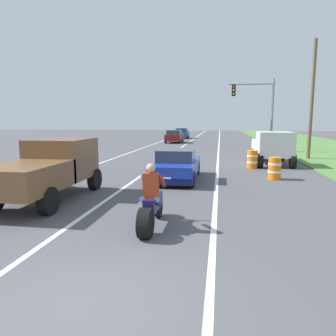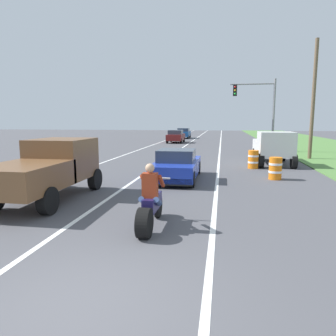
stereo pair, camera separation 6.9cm
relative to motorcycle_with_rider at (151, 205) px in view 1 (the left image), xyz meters
name	(u,v)px [view 1 (the left image)]	position (x,y,z in m)	size (l,w,h in m)	color
ground_plane	(82,306)	(-0.29, -3.34, -0.59)	(160.00, 160.00, 0.00)	#4C4C51
lane_stripe_left_solid	(126,154)	(-5.69, 16.66, -0.59)	(0.14, 120.00, 0.01)	white
lane_stripe_right_solid	(218,156)	(1.51, 16.66, -0.59)	(0.14, 120.00, 0.01)	white
lane_stripe_centre_dashed	(171,155)	(-2.09, 16.66, -0.59)	(0.14, 120.00, 0.01)	white
motorcycle_with_rider	(151,205)	(0.00, 0.00, 0.00)	(0.70, 2.21, 1.62)	black
sports_car_blue	(177,166)	(-0.28, 6.53, 0.04)	(1.84, 4.30, 1.37)	#1E38B2
pickup_truck_left_lane_brown	(49,167)	(-3.97, 2.29, 0.51)	(2.02, 4.80, 1.98)	brown
pickup_truck_right_shoulder_white	(272,146)	(4.73, 12.54, 0.51)	(2.02, 4.80, 1.98)	silver
traffic_light_mast_near	(259,105)	(4.76, 20.24, 3.34)	(3.68, 0.34, 6.00)	gray
utility_pole_roadside	(312,100)	(7.58, 15.40, 3.35)	(0.24, 0.24, 7.89)	brown
construction_barrel_nearest	(275,168)	(4.07, 7.34, -0.09)	(0.58, 0.58, 1.00)	orange
construction_barrel_mid	(252,159)	(3.41, 10.55, -0.09)	(0.58, 0.58, 1.00)	orange
distant_car_far_ahead	(174,136)	(-3.74, 29.82, 0.18)	(1.80, 4.00, 1.50)	maroon
distant_car_further_ahead	(182,133)	(-3.93, 39.09, 0.18)	(1.80, 4.00, 1.50)	#194C8C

